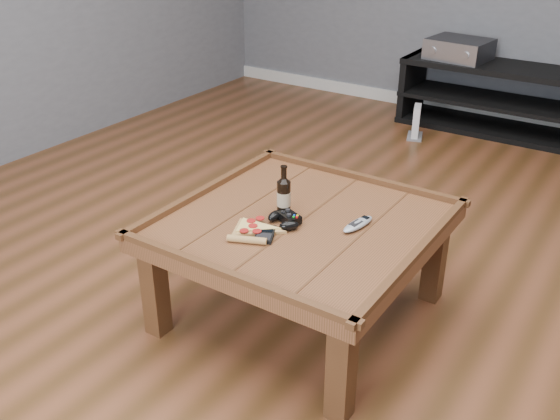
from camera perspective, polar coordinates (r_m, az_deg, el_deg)
The scene contains 11 objects.
ground at distance 2.71m, azimuth 1.83°, elevation -9.40°, with size 6.00×6.00×0.00m, color #4A2D15.
baseboard at distance 5.22m, azimuth 19.65°, elevation 8.10°, with size 5.00×0.02×0.10m, color silver.
coffee_table at distance 2.49m, azimuth 1.96°, elevation -2.15°, with size 1.03×1.03×0.48m.
media_console at distance 4.94m, azimuth 19.24°, elevation 9.55°, with size 1.40×0.45×0.50m.
beer_bottle at distance 2.47m, azimuth 0.35°, elevation 1.33°, with size 0.06×0.06×0.21m.
game_controller at distance 2.43m, azimuth 0.47°, elevation -0.85°, with size 0.15×0.14×0.04m.
pizza_slice at distance 2.38m, azimuth -2.56°, elevation -1.83°, with size 0.25×0.31×0.03m.
smartphone at distance 2.35m, azimuth -1.38°, elevation -2.24°, with size 0.11×0.14×0.02m.
remote_control at distance 2.43m, azimuth 7.14°, elevation -1.28°, with size 0.08×0.18×0.02m.
av_receiver at distance 4.94m, azimuth 16.05°, elevation 13.96°, with size 0.46×0.40×0.15m.
game_console at distance 4.68m, azimuth 12.33°, elevation 7.75°, with size 0.16×0.21×0.24m.
Camera 1 is at (1.13, -1.86, 1.61)m, focal length 40.00 mm.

